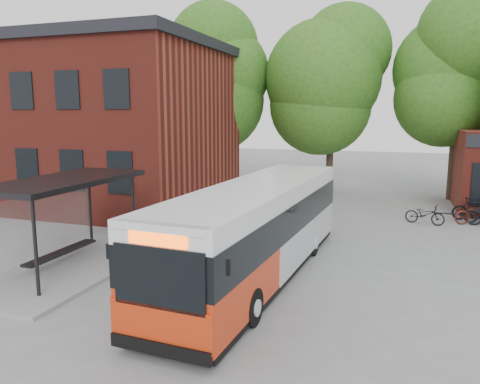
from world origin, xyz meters
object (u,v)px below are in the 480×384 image
(city_bus, at_px, (258,231))
(bicycle_1, at_px, (473,209))
(bicycle_2, at_px, (477,214))
(bicycle_0, at_px, (425,214))
(bus_shelter, at_px, (67,224))

(city_bus, height_order, bicycle_1, city_bus)
(city_bus, height_order, bicycle_2, city_bus)
(city_bus, relative_size, bicycle_0, 6.54)
(bus_shelter, distance_m, city_bus, 5.93)
(city_bus, bearing_deg, bus_shelter, -164.75)
(city_bus, bearing_deg, bicycle_1, 58.68)
(city_bus, relative_size, bicycle_1, 6.28)
(bus_shelter, xyz_separation_m, bicycle_1, (12.94, 11.49, -0.92))
(bus_shelter, relative_size, bicycle_2, 3.74)
(bicycle_2, bearing_deg, city_bus, 127.83)
(city_bus, xyz_separation_m, bicycle_2, (7.19, 9.43, -0.90))
(bicycle_0, bearing_deg, city_bus, 165.95)
(bicycle_0, distance_m, bicycle_2, 2.23)
(bicycle_1, bearing_deg, bicycle_2, -178.23)
(bicycle_0, xyz_separation_m, bicycle_2, (2.14, 0.59, 0.05))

